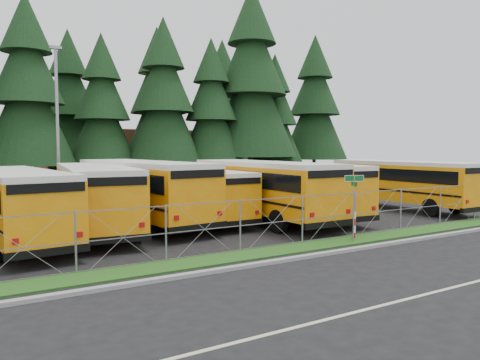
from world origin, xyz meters
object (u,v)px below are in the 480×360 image
bus_3 (139,193)px  bus_east (398,185)px  light_standard (57,122)px  bus_6 (295,190)px  striped_bollard (354,226)px  bus_5 (259,191)px  bus_2 (94,199)px  street_sign (354,194)px  bus_1 (15,206)px  bus_4 (194,195)px

bus_3 → bus_east: size_ratio=1.06×
light_standard → bus_6: bearing=-41.1°
bus_3 → bus_6: bearing=-19.3°
bus_east → striped_bollard: size_ratio=9.80×
bus_5 → bus_east: bearing=-3.2°
bus_2 → light_standard: size_ratio=1.17×
bus_2 → street_sign: bus_2 is taller
bus_east → light_standard: bearing=150.8°
bus_5 → bus_1: bearing=177.8°
bus_4 → bus_5: bearing=-34.3°
bus_3 → street_sign: bus_3 is taller
light_standard → striped_bollard: bearing=-61.0°
bus_1 → light_standard: 10.81m
bus_5 → bus_6: (2.68, 0.23, -0.07)m
bus_2 → bus_3: (2.50, 0.88, 0.08)m
bus_5 → street_sign: bus_5 is taller
bus_4 → light_standard: size_ratio=1.04×
bus_east → striped_bollard: 11.36m
bus_6 → bus_4: bearing=168.3°
bus_1 → bus_6: (14.50, -0.22, 0.02)m
bus_1 → bus_3: bus_3 is taller
street_sign → striped_bollard: bearing=41.6°
bus_3 → bus_6: size_ratio=1.06×
bus_2 → bus_4: bearing=13.1°
bus_east → street_sign: (-10.21, -6.29, 0.49)m
bus_3 → bus_east: bearing=-15.8°
bus_3 → bus_2: bearing=-166.5°
bus_2 → bus_3: bearing=26.1°
bus_3 → striped_bollard: (6.54, -8.68, -1.03)m
bus_5 → bus_6: size_ratio=1.05×
bus_1 → bus_2: size_ratio=0.98×
bus_5 → bus_east: 10.38m
bus_4 → bus_east: (13.27, -2.57, 0.15)m
striped_bollard → bus_6: bearing=73.1°
bus_6 → bus_east: bearing=0.0°
bus_5 → striped_bollard: size_ratio=10.19×
bus_4 → striped_bollard: size_ratio=8.82×
bus_1 → bus_5: (11.82, -0.45, 0.09)m
bus_2 → bus_east: 18.84m
bus_2 → bus_6: size_ratio=1.01×
bus_6 → striped_bollard: size_ratio=9.74×
bus_2 → street_sign: (8.53, -8.26, 0.48)m
bus_1 → street_sign: size_ratio=4.11×
bus_east → bus_2: bearing=173.9°
light_standard → bus_1: bearing=-110.0°
bus_3 → striped_bollard: size_ratio=10.35×
bus_4 → light_standard: light_standard is taller
bus_1 → bus_2: bearing=10.9°
street_sign → bus_6: bearing=70.4°
bus_5 → bus_east: size_ratio=1.04×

